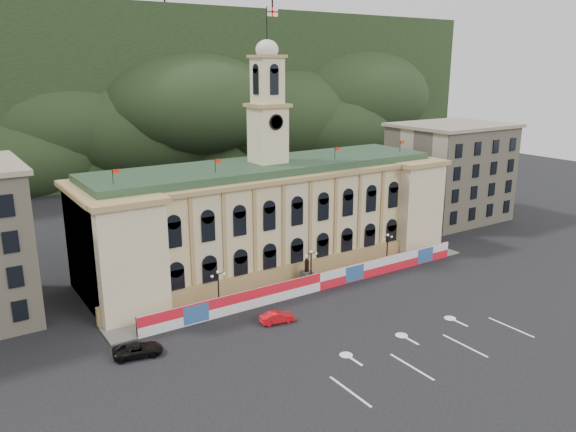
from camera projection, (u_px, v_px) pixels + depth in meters
ground at (398, 334)px, 63.36m from camera, size 260.00×260.00×0.00m
lane_markings at (432, 352)px, 59.33m from camera, size 26.00×10.00×0.02m
hill_ridge at (93, 101)px, 156.65m from camera, size 230.00×80.00×64.00m
city_hall at (270, 214)px, 83.59m from camera, size 56.20×17.60×37.10m
side_building_right at (450, 172)px, 108.70m from camera, size 21.00×17.00×18.60m
hoarding_fence at (320, 282)px, 75.21m from camera, size 50.00×0.44×2.50m
pavement at (308, 284)px, 77.65m from camera, size 56.00×5.50×0.16m
statue at (307, 276)px, 77.56m from camera, size 1.40×1.40×3.72m
lamp_left at (218, 286)px, 68.83m from camera, size 1.96×0.44×5.15m
lamp_center at (311, 265)px, 76.26m from camera, size 1.96×0.44×5.15m
lamp_right at (387, 247)px, 83.70m from camera, size 1.96×0.44×5.15m
red_sedan at (277, 317)px, 65.91m from camera, size 2.86×4.61×1.36m
black_suv at (138, 350)px, 58.32m from camera, size 4.52×6.12×1.42m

